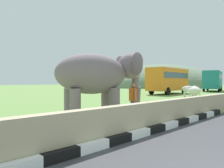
{
  "coord_description": "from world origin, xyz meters",
  "views": [
    {
      "loc": [
        -4.15,
        -0.47,
        1.7
      ],
      "look_at": [
        2.22,
        5.9,
        1.6
      ],
      "focal_mm": 34.38,
      "sensor_mm": 36.0,
      "label": 1
    }
  ],
  "objects_px": {
    "bus_orange": "(168,79)",
    "bus_teal": "(213,79)",
    "cow_near": "(194,91)",
    "person_handler": "(133,99)",
    "elephant": "(100,75)",
    "cow_far": "(189,89)",
    "cow_mid": "(194,89)"
  },
  "relations": [
    {
      "from": "bus_orange",
      "to": "cow_far",
      "type": "height_order",
      "value": "bus_orange"
    },
    {
      "from": "elephant",
      "to": "cow_mid",
      "type": "xyz_separation_m",
      "value": [
        17.51,
        3.66,
        -1.1
      ]
    },
    {
      "from": "elephant",
      "to": "bus_orange",
      "type": "height_order",
      "value": "bus_orange"
    },
    {
      "from": "bus_orange",
      "to": "cow_near",
      "type": "xyz_separation_m",
      "value": [
        -8.22,
        -7.33,
        -1.21
      ]
    },
    {
      "from": "bus_teal",
      "to": "cow_mid",
      "type": "height_order",
      "value": "bus_teal"
    },
    {
      "from": "elephant",
      "to": "person_handler",
      "type": "relative_size",
      "value": 2.46
    },
    {
      "from": "elephant",
      "to": "bus_teal",
      "type": "relative_size",
      "value": 0.47
    },
    {
      "from": "person_handler",
      "to": "bus_orange",
      "type": "height_order",
      "value": "bus_orange"
    },
    {
      "from": "bus_orange",
      "to": "cow_near",
      "type": "distance_m",
      "value": 11.08
    },
    {
      "from": "bus_orange",
      "to": "cow_near",
      "type": "relative_size",
      "value": 4.39
    },
    {
      "from": "person_handler",
      "to": "cow_near",
      "type": "bearing_deg",
      "value": 10.23
    },
    {
      "from": "cow_mid",
      "to": "elephant",
      "type": "bearing_deg",
      "value": -168.21
    },
    {
      "from": "elephant",
      "to": "cow_far",
      "type": "bearing_deg",
      "value": 12.93
    },
    {
      "from": "cow_mid",
      "to": "cow_near",
      "type": "bearing_deg",
      "value": -156.16
    },
    {
      "from": "elephant",
      "to": "bus_teal",
      "type": "distance_m",
      "value": 33.94
    },
    {
      "from": "person_handler",
      "to": "cow_near",
      "type": "height_order",
      "value": "person_handler"
    },
    {
      "from": "cow_near",
      "to": "cow_far",
      "type": "relative_size",
      "value": 0.97
    },
    {
      "from": "bus_orange",
      "to": "bus_teal",
      "type": "bearing_deg",
      "value": -5.91
    },
    {
      "from": "bus_teal",
      "to": "cow_mid",
      "type": "distance_m",
      "value": 16.09
    },
    {
      "from": "cow_near",
      "to": "cow_mid",
      "type": "relative_size",
      "value": 0.97
    },
    {
      "from": "cow_near",
      "to": "cow_far",
      "type": "height_order",
      "value": "same"
    },
    {
      "from": "elephant",
      "to": "bus_teal",
      "type": "xyz_separation_m",
      "value": [
        33.14,
        7.28,
        0.11
      ]
    },
    {
      "from": "bus_orange",
      "to": "bus_teal",
      "type": "height_order",
      "value": "same"
    },
    {
      "from": "bus_teal",
      "to": "cow_near",
      "type": "height_order",
      "value": "bus_teal"
    },
    {
      "from": "person_handler",
      "to": "bus_teal",
      "type": "bearing_deg",
      "value": 14.05
    },
    {
      "from": "bus_teal",
      "to": "cow_near",
      "type": "xyz_separation_m",
      "value": [
        -21.01,
        -6.01,
        -1.21
      ]
    },
    {
      "from": "cow_mid",
      "to": "cow_far",
      "type": "bearing_deg",
      "value": 173.17
    },
    {
      "from": "cow_far",
      "to": "bus_teal",
      "type": "bearing_deg",
      "value": 11.86
    },
    {
      "from": "elephant",
      "to": "bus_orange",
      "type": "relative_size",
      "value": 0.5
    },
    {
      "from": "elephant",
      "to": "person_handler",
      "type": "distance_m",
      "value": 1.89
    },
    {
      "from": "person_handler",
      "to": "bus_orange",
      "type": "distance_m",
      "value": 21.1
    },
    {
      "from": "bus_teal",
      "to": "bus_orange",
      "type": "bearing_deg",
      "value": 174.09
    }
  ]
}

